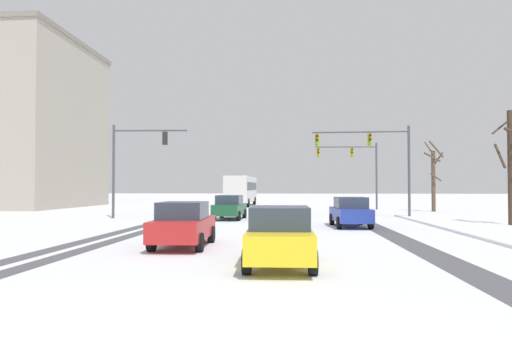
{
  "coord_description": "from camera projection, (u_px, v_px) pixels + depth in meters",
  "views": [
    {
      "loc": [
        2.04,
        -5.94,
        2.14
      ],
      "look_at": [
        0.0,
        19.65,
        2.8
      ],
      "focal_mm": 31.2,
      "sensor_mm": 36.0,
      "label": 1
    }
  ],
  "objects": [
    {
      "name": "car_yellow_cab_fourth",
      "position": [
        280.0,
        236.0,
        12.09
      ],
      "size": [
        1.92,
        4.15,
        1.62
      ],
      "color": "yellow",
      "rests_on": "ground"
    },
    {
      "name": "car_red_third",
      "position": [
        184.0,
        224.0,
        15.98
      ],
      "size": [
        1.92,
        4.14,
        1.62
      ],
      "color": "red",
      "rests_on": "ground"
    },
    {
      "name": "wheel_track_left_lane",
      "position": [
        394.0,
        236.0,
        19.5
      ],
      "size": [
        1.12,
        30.88,
        0.01
      ],
      "primitive_type": "cube",
      "color": "#4C4C51",
      "rests_on": "ground"
    },
    {
      "name": "wheel_track_right_lane",
      "position": [
        136.0,
        234.0,
        20.42
      ],
      "size": [
        0.71,
        30.88,
        0.01
      ],
      "primitive_type": "cube",
      "color": "#4C4C51",
      "rests_on": "ground"
    },
    {
      "name": "car_dark_green_lead",
      "position": [
        230.0,
        207.0,
        29.72
      ],
      "size": [
        1.97,
        4.17,
        1.62
      ],
      "color": "#194C2D",
      "rests_on": "ground"
    },
    {
      "name": "car_blue_second",
      "position": [
        350.0,
        212.0,
        24.03
      ],
      "size": [
        2.01,
        4.19,
        1.62
      ],
      "color": "#233899",
      "rests_on": "ground"
    },
    {
      "name": "traffic_signal_far_right",
      "position": [
        355.0,
        162.0,
        43.31
      ],
      "size": [
        6.04,
        0.63,
        6.5
      ],
      "color": "#47474C",
      "rests_on": "ground"
    },
    {
      "name": "traffic_signal_near_right",
      "position": [
        374.0,
        152.0,
        31.55
      ],
      "size": [
        6.85,
        0.48,
        6.5
      ],
      "color": "#47474C",
      "rests_on": "ground"
    },
    {
      "name": "ground_plane",
      "position": [
        141.0,
        345.0,
        6.03
      ],
      "size": [
        300.0,
        300.0,
        0.0
      ],
      "primitive_type": "plane",
      "color": "silver"
    },
    {
      "name": "wheel_track_center",
      "position": [
        113.0,
        234.0,
        20.5
      ],
      "size": [
        0.72,
        30.88,
        0.01
      ],
      "primitive_type": "cube",
      "color": "#4C4C51",
      "rests_on": "ground"
    },
    {
      "name": "traffic_signal_near_left",
      "position": [
        133.0,
        155.0,
        30.92
      ],
      "size": [
        5.22,
        0.54,
        6.5
      ],
      "color": "#47474C",
      "rests_on": "ground"
    },
    {
      "name": "bus_oncoming",
      "position": [
        241.0,
        189.0,
        51.73
      ],
      "size": [
        2.79,
        11.03,
        3.38
      ],
      "color": "silver",
      "rests_on": "ground"
    },
    {
      "name": "bare_tree_sidewalk_far",
      "position": [
        434.0,
        176.0,
        39.41
      ],
      "size": [
        1.84,
        1.85,
        6.26
      ],
      "color": "brown",
      "rests_on": "ground"
    },
    {
      "name": "bare_tree_sidewalk_mid",
      "position": [
        511.0,
        164.0,
        24.33
      ],
      "size": [
        1.59,
        1.6,
        6.37
      ],
      "color": "#423023",
      "rests_on": "ground"
    }
  ]
}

